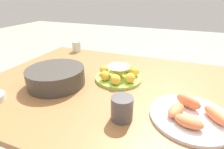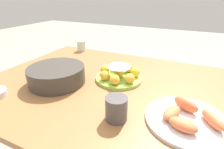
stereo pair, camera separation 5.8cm
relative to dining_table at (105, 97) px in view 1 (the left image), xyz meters
The scene contains 6 objects.
dining_table is the anchor object (origin of this frame).
cake_plate 0.15m from the dining_table, 128.37° to the right, with size 0.26×0.26×0.09m.
serving_bowl 0.29m from the dining_table, 24.93° to the left, with size 0.30×0.30×0.09m.
seafood_platter 0.46m from the dining_table, 160.23° to the left, with size 0.31×0.31×0.07m.
cup_near 0.64m from the dining_table, 44.28° to the right, with size 0.07×0.07×0.08m.
cup_far 0.34m from the dining_table, 125.39° to the left, with size 0.08×0.08×0.09m.
Camera 1 is at (-0.34, 0.77, 1.18)m, focal length 28.00 mm.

